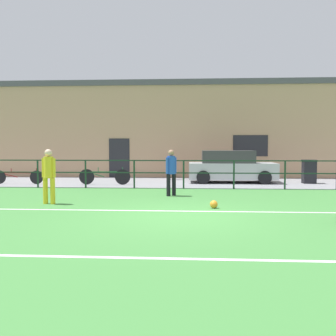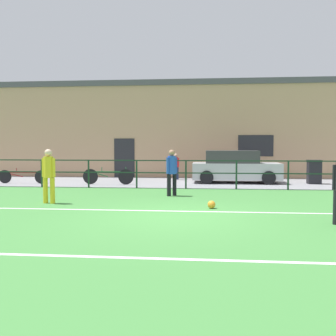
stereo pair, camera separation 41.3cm
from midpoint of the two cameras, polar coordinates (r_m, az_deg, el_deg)
ground at (r=9.54m, az=0.22°, el=-7.25°), size 60.00×44.00×0.04m
field_line_touchline at (r=10.24m, az=0.46°, el=-6.40°), size 36.00×0.11×0.00m
field_line_hash at (r=6.08m, az=-1.87°, el=-13.27°), size 36.00×0.11×0.00m
pavement_strip at (r=17.95m, az=1.86°, el=-2.14°), size 48.00×5.00×0.02m
perimeter_fence at (r=15.40m, az=1.57°, el=-0.31°), size 36.07×0.07×1.15m
clubhouse_facade at (r=21.58m, az=2.18°, el=5.71°), size 28.00×2.56×5.21m
player_striker at (r=13.18m, az=-0.42°, el=-0.25°), size 0.35×0.32×1.59m
player_winger at (r=11.98m, az=-18.21°, el=-0.69°), size 0.44×0.29×1.63m
soccer_ball_match at (r=10.74m, az=5.71°, el=-5.38°), size 0.22×0.22×0.22m
spectator_child at (r=19.28m, az=-0.13°, el=0.49°), size 0.36×0.23×1.31m
parked_car_red at (r=17.97m, az=8.66°, el=0.11°), size 3.96×1.77×1.48m
bicycle_parked_0 at (r=18.44m, az=-21.99°, el=-1.22°), size 2.31×0.04×0.71m
bicycle_parked_1 at (r=17.11m, az=-10.08°, el=-1.25°), size 2.27×0.04×0.77m
trash_bin_0 at (r=18.42m, az=19.58°, el=-0.49°), size 0.59×0.50×1.07m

